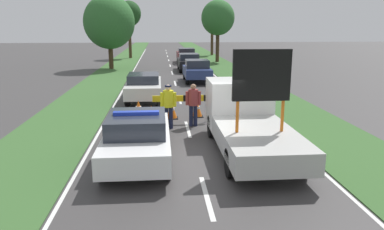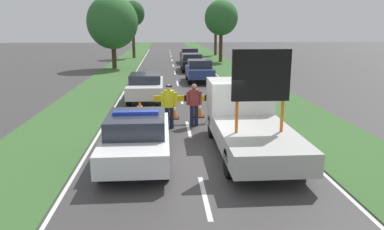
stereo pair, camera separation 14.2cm
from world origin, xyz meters
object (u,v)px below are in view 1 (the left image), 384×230
Objects in this scene: queued_car_hatch_blue at (197,70)px; queued_car_wagon_maroon at (186,55)px; traffic_cone_near_truck at (239,113)px; traffic_cone_near_police at (139,109)px; queued_car_sedan_black at (189,62)px; roadside_tree_mid_left at (218,18)px; roadside_tree_near_left at (212,16)px; traffic_cone_lane_edge at (197,109)px; police_car at (137,137)px; traffic_cone_centre_front at (172,110)px; police_officer at (168,103)px; queued_car_van_white at (144,86)px; work_truck at (247,118)px; pedestrian_civilian at (193,102)px; traffic_cone_behind_barrier at (151,112)px; road_barrier at (183,100)px; roadside_tree_mid_right at (109,22)px; roadside_tree_near_right at (129,14)px.

queued_car_hatch_blue is 14.00m from queued_car_wagon_maroon.
traffic_cone_near_police is at bearing 162.86° from traffic_cone_near_truck.
queued_car_sedan_black is at bearing 87.81° from queued_car_wagon_maroon.
traffic_cone_near_police is 10.91m from queued_car_hatch_blue.
traffic_cone_near_police is 0.11× the size of roadside_tree_mid_left.
roadside_tree_near_left is at bearing -104.36° from queued_car_sedan_black.
traffic_cone_lane_edge is 0.11× the size of roadside_tree_near_left.
police_car reaches higher than traffic_cone_centre_front.
police_officer is 19.24m from queued_car_sedan_black.
traffic_cone_near_police is 2.60m from traffic_cone_lane_edge.
traffic_cone_lane_edge is at bearing 87.08° from queued_car_wagon_maroon.
queued_car_wagon_maroon reaches higher than traffic_cone_near_truck.
work_truck is at bearing 113.58° from queued_car_van_white.
police_officer is at bearing 101.48° from queued_car_van_white.
traffic_cone_lane_edge is 0.16× the size of queued_car_sedan_black.
police_officer reaches higher than queued_car_van_white.
police_car is 0.80× the size of work_truck.
queued_car_hatch_blue is at bearing 69.20° from pedestrian_civilian.
traffic_cone_near_police is at bearing 88.41° from queued_car_van_white.
pedestrian_civilian is at bearing 111.59° from queued_car_van_white.
traffic_cone_near_police is 1.53m from traffic_cone_centre_front.
traffic_cone_near_truck is (4.23, -1.30, -0.00)m from traffic_cone_near_police.
traffic_cone_near_police is at bearing 174.24° from traffic_cone_lane_edge.
queued_car_van_white is at bearing -108.76° from roadside_tree_mid_left.
traffic_cone_behind_barrier is 0.83× the size of traffic_cone_lane_edge.
roadside_tree_mid_left reaches higher than traffic_cone_centre_front.
queued_car_van_white is at bearing 62.01° from queued_car_hatch_blue.
work_truck reaches higher than traffic_cone_near_police.
police_car reaches higher than traffic_cone_near_truck.
police_car is 1.04× the size of queued_car_van_white.
traffic_cone_lane_edge is at bearing 64.29° from pedestrian_civilian.
queued_car_sedan_black is (-0.67, 18.29, 0.46)m from traffic_cone_near_truck.
road_barrier is 1.48× the size of pedestrian_civilian.
roadside_tree_mid_right is at bearing 100.44° from traffic_cone_near_police.
queued_car_sedan_black is 9.66m from roadside_tree_mid_left.
traffic_cone_lane_edge is 0.11× the size of roadside_tree_mid_left.
traffic_cone_centre_front is 0.16× the size of queued_car_sedan_black.
queued_car_van_white is 0.96× the size of queued_car_wagon_maroon.
queued_car_wagon_maroon reaches higher than road_barrier.
police_car is 7.77× the size of traffic_cone_behind_barrier.
traffic_cone_near_truck is (2.32, -0.16, -0.57)m from road_barrier.
roadside_tree_mid_right is at bearing -151.50° from roadside_tree_mid_left.
police_car is 0.68× the size of roadside_tree_near_right.
traffic_cone_lane_edge is (0.67, 0.89, -0.57)m from road_barrier.
queued_car_hatch_blue is (2.34, 12.40, -0.21)m from police_officer.
traffic_cone_lane_edge is at bearing 51.65° from road_barrier.
police_officer reaches higher than queued_car_sedan_black.
traffic_cone_centre_front is 1.02× the size of traffic_cone_near_truck.
traffic_cone_centre_front is 0.11× the size of roadside_tree_near_right.
queued_car_van_white is at bearing 129.73° from traffic_cone_near_truck.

